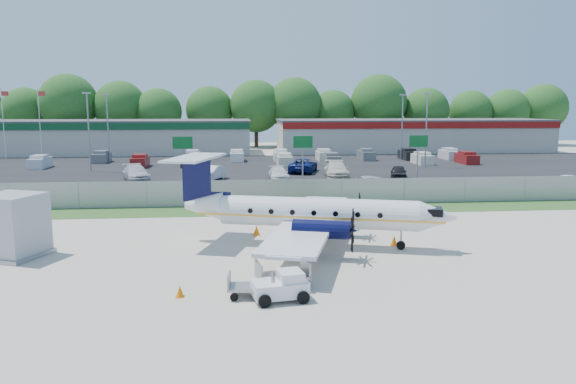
{
  "coord_description": "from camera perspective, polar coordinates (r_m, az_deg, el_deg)",
  "views": [
    {
      "loc": [
        -3.32,
        -28.72,
        7.81
      ],
      "look_at": [
        0.0,
        6.0,
        2.3
      ],
      "focal_mm": 35.0,
      "sensor_mm": 36.0,
      "label": 1
    }
  ],
  "objects": [
    {
      "name": "service_container",
      "position": [
        32.09,
        -26.24,
        -3.28
      ],
      "size": [
        3.81,
        3.81,
        3.25
      ],
      "color": "#AEAFB5",
      "rests_on": "ground"
    },
    {
      "name": "parked_car_c",
      "position": [
        57.76,
        -0.97,
        1.21
      ],
      "size": [
        1.92,
        4.6,
        1.33
      ],
      "primitive_type": "imported",
      "rotation": [
        0.0,
        0.0,
        0.01
      ],
      "color": "silver",
      "rests_on": "ground"
    },
    {
      "name": "parking_lot",
      "position": [
        69.24,
        -2.68,
        2.5
      ],
      "size": [
        170.0,
        32.0,
        0.02
      ],
      "primitive_type": "cube",
      "color": "black",
      "rests_on": "ground"
    },
    {
      "name": "parked_car_d",
      "position": [
        60.04,
        4.91,
        1.47
      ],
      "size": [
        2.9,
        6.01,
        1.69
      ],
      "primitive_type": "imported",
      "rotation": [
        0.0,
        0.0,
        -0.09
      ],
      "color": "beige",
      "rests_on": "ground"
    },
    {
      "name": "parked_car_f",
      "position": [
        64.88,
        -9.15,
        1.95
      ],
      "size": [
        3.04,
        4.59,
        1.43
      ],
      "primitive_type": "imported",
      "rotation": [
        0.0,
        0.0,
        2.76
      ],
      "color": "beige",
      "rests_on": "ground"
    },
    {
      "name": "road_car_mid",
      "position": [
        50.64,
        7.7,
        0.03
      ],
      "size": [
        5.23,
        2.78,
        1.4
      ],
      "primitive_type": "imported",
      "rotation": [
        0.0,
        0.0,
        -1.48
      ],
      "color": "silver",
      "rests_on": "ground"
    },
    {
      "name": "light_pole_nw",
      "position": [
        68.82,
        -19.61,
        6.32
      ],
      "size": [
        0.9,
        0.35,
        9.09
      ],
      "color": "gray",
      "rests_on": "ground"
    },
    {
      "name": "sign_right",
      "position": [
        54.62,
        13.08,
        4.34
      ],
      "size": [
        1.8,
        0.26,
        5.0
      ],
      "color": "gray",
      "rests_on": "ground"
    },
    {
      "name": "baggage_cart_far",
      "position": [
        24.32,
        -0.57,
        -8.43
      ],
      "size": [
        2.39,
        1.68,
        1.15
      ],
      "color": "gray",
      "rests_on": "ground"
    },
    {
      "name": "access_road",
      "position": [
        48.47,
        -1.46,
        -0.28
      ],
      "size": [
        170.0,
        8.0,
        0.02
      ],
      "primitive_type": "cube",
      "color": "black",
      "rests_on": "ground"
    },
    {
      "name": "parked_car_e",
      "position": [
        60.01,
        11.15,
        1.33
      ],
      "size": [
        2.63,
        4.31,
        1.37
      ],
      "primitive_type": "imported",
      "rotation": [
        0.0,
        0.0,
        -0.27
      ],
      "color": "black",
      "rests_on": "ground"
    },
    {
      "name": "far_parking_rows",
      "position": [
        74.21,
        -2.87,
        2.93
      ],
      "size": [
        56.0,
        10.0,
        1.6
      ],
      "primitive_type": null,
      "color": "gray",
      "rests_on": "ground"
    },
    {
      "name": "parked_car_b",
      "position": [
        58.23,
        -7.79,
        1.19
      ],
      "size": [
        3.19,
        4.76,
        1.48
      ],
      "primitive_type": "imported",
      "rotation": [
        0.0,
        0.0,
        -0.4
      ],
      "color": "silver",
      "rests_on": "ground"
    },
    {
      "name": "pushback_tug",
      "position": [
        22.83,
        -0.59,
        -9.55
      ],
      "size": [
        2.35,
        1.87,
        1.17
      ],
      "color": "white",
      "rests_on": "ground"
    },
    {
      "name": "light_pole_se",
      "position": [
        80.23,
        11.52,
        6.96
      ],
      "size": [
        0.9,
        0.35,
        9.09
      ],
      "color": "gray",
      "rests_on": "ground"
    },
    {
      "name": "tree_line",
      "position": [
        103.07,
        -3.61,
        4.62
      ],
      "size": [
        112.0,
        6.0,
        14.0
      ],
      "primitive_type": null,
      "color": "#205218",
      "rests_on": "ground"
    },
    {
      "name": "cone_port_wing",
      "position": [
        23.65,
        -10.93,
        -9.88
      ],
      "size": [
        0.35,
        0.35,
        0.5
      ],
      "color": "orange",
      "rests_on": "ground"
    },
    {
      "name": "sign_left",
      "position": [
        52.01,
        -10.64,
        4.2
      ],
      "size": [
        1.8,
        0.26,
        5.0
      ],
      "color": "gray",
      "rests_on": "ground"
    },
    {
      "name": "baggage_cart_near",
      "position": [
        23.23,
        -3.81,
        -9.52
      ],
      "size": [
        1.92,
        1.24,
        0.97
      ],
      "color": "gray",
      "rests_on": "ground"
    },
    {
      "name": "grass_verge",
      "position": [
        41.6,
        -0.79,
        -1.83
      ],
      "size": [
        170.0,
        4.0,
        0.02
      ],
      "primitive_type": "cube",
      "color": "#2D561E",
      "rests_on": "ground"
    },
    {
      "name": "flagpole_west",
      "position": [
        89.87,
        -26.93,
        6.64
      ],
      "size": [
        1.06,
        0.12,
        10.0
      ],
      "color": "white",
      "rests_on": "ground"
    },
    {
      "name": "ground",
      "position": [
        29.95,
        1.1,
        -6.14
      ],
      "size": [
        170.0,
        170.0,
        0.0
      ],
      "primitive_type": "plane",
      "color": "beige",
      "rests_on": "ground"
    },
    {
      "name": "parked_car_g",
      "position": [
        64.3,
        1.55,
        2.0
      ],
      "size": [
        4.2,
        6.32,
        1.61
      ],
      "primitive_type": "imported",
      "rotation": [
        0.0,
        0.0,
        2.86
      ],
      "color": "navy",
      "rests_on": "ground"
    },
    {
      "name": "aircraft",
      "position": [
        30.98,
        2.45,
        -2.09
      ],
      "size": [
        15.83,
        15.45,
        4.84
      ],
      "color": "white",
      "rests_on": "ground"
    },
    {
      "name": "light_pole_sw",
      "position": [
        78.56,
        -17.84,
        6.67
      ],
      "size": [
        0.9,
        0.35,
        9.09
      ],
      "color": "gray",
      "rests_on": "ground"
    },
    {
      "name": "cone_starboard_wing",
      "position": [
        33.78,
        -3.22,
        -3.92
      ],
      "size": [
        0.42,
        0.42,
        0.59
      ],
      "color": "orange",
      "rests_on": "ground"
    },
    {
      "name": "light_pole_ne",
      "position": [
        70.73,
        13.89,
        6.63
      ],
      "size": [
        0.9,
        0.35,
        9.09
      ],
      "color": "gray",
      "rests_on": "ground"
    },
    {
      "name": "perimeter_fence",
      "position": [
        43.39,
        -1.01,
        -0.05
      ],
      "size": [
        120.0,
        0.06,
        1.99
      ],
      "color": "gray",
      "rests_on": "ground"
    },
    {
      "name": "flagpole_east",
      "position": [
        88.18,
        -23.88,
        6.81
      ],
      "size": [
        1.06,
        0.12,
        10.0
      ],
      "color": "white",
      "rests_on": "ground"
    },
    {
      "name": "road_car_east",
      "position": [
        56.59,
        27.07,
        0.06
      ],
      "size": [
        4.47,
        2.91,
        1.39
      ],
      "primitive_type": "imported",
      "rotation": [
        0.0,
        0.0,
        1.2
      ],
      "color": "beige",
      "rests_on": "ground"
    },
    {
      "name": "cone_nose",
      "position": [
        31.86,
        10.72,
        -4.88
      ],
      "size": [
        0.4,
        0.4,
        0.57
      ],
      "color": "orange",
      "rests_on": "ground"
    },
    {
      "name": "building_east",
      "position": [
        95.46,
        12.49,
        5.66
      ],
      "size": [
        44.4,
        12.4,
        5.24
      ],
      "color": "beige",
      "rests_on": "ground"
    },
    {
      "name": "sign_mid",
      "position": [
        52.18,
        1.52,
        4.36
      ],
      "size": [
        1.8,
        0.26,
        5.0
      ],
      "color": "gray",
      "rests_on": "ground"
    },
    {
      "name": "building_west",
      "position": [
        93.17,
        -18.36,
        5.34
      ],
      "size": [
        46.4,
        12.4,
        5.24
      ],
      "color": "beige",
      "rests_on": "ground"
    },
    {
      "name": "parked_car_a",
      "position": [
        59.6,
        -15.16,
        1.14
      ],
      "size": [
        3.81,
        5.81,
        1.56
      ],
      "primitive_type": "imported",
      "rotation": [
        0.0,
        0.0,
        0.33
      ],
      "color": "silver",
      "rests_on": "ground"
    }
  ]
}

